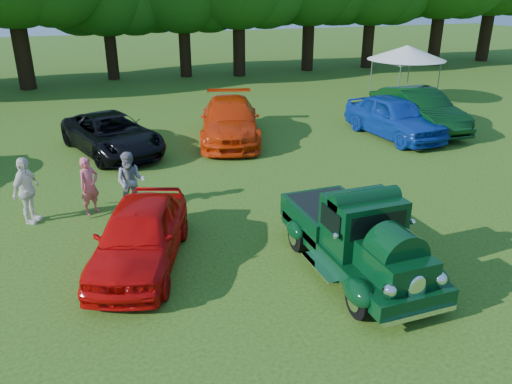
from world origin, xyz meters
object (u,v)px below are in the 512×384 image
object	(u,v)px
red_convertible	(140,235)
spectator_grey	(131,181)
canopy_tent	(407,53)
back_car_orange	(230,120)
back_car_black	(112,134)
spectator_white	(27,191)
spectator_pink	(89,186)
back_car_blue	(394,117)
back_car_green	(418,110)
hero_pickup	(356,238)

from	to	relation	value
red_convertible	spectator_grey	size ratio (longest dim) A/B	2.54
canopy_tent	red_convertible	bearing A→B (deg)	-141.96
back_car_orange	back_car_black	bearing A→B (deg)	-162.02
back_car_black	spectator_white	distance (m)	5.85
back_car_orange	spectator_pink	distance (m)	7.68
red_convertible	canopy_tent	world-z (taller)	canopy_tent
spectator_pink	canopy_tent	size ratio (longest dim) A/B	0.39
back_car_blue	canopy_tent	distance (m)	6.84
back_car_orange	back_car_green	xyz separation A→B (m)	(7.84, -1.27, 0.06)
hero_pickup	spectator_grey	distance (m)	6.28
back_car_orange	back_car_blue	xyz separation A→B (m)	(6.30, -1.85, 0.03)
back_car_blue	spectator_white	world-z (taller)	spectator_white
back_car_blue	hero_pickup	bearing A→B (deg)	-132.97
back_car_blue	spectator_pink	world-z (taller)	back_car_blue
red_convertible	canopy_tent	bearing A→B (deg)	58.91
spectator_pink	spectator_white	bearing A→B (deg)	148.44
spectator_white	canopy_tent	size ratio (longest dim) A/B	0.44
spectator_grey	spectator_pink	bearing A→B (deg)	-171.94
back_car_orange	spectator_grey	world-z (taller)	spectator_grey
back_car_orange	spectator_white	distance (m)	8.87
back_car_blue	back_car_green	size ratio (longest dim) A/B	0.93
back_car_black	hero_pickup	bearing A→B (deg)	-85.55
back_car_green	spectator_grey	xyz separation A→B (m)	(-12.33, -4.19, -0.04)
back_car_blue	canopy_tent	world-z (taller)	canopy_tent
hero_pickup	spectator_pink	bearing A→B (deg)	135.88
hero_pickup	spectator_white	world-z (taller)	same
spectator_white	spectator_grey	bearing A→B (deg)	-62.80
hero_pickup	canopy_tent	world-z (taller)	canopy_tent
red_convertible	back_car_green	distance (m)	14.43
back_car_orange	canopy_tent	xyz separation A→B (m)	(10.41, 3.35, 1.74)
hero_pickup	spectator_white	size ratio (longest dim) A/B	2.56
canopy_tent	back_car_green	bearing A→B (deg)	-119.07
back_car_blue	back_car_orange	bearing A→B (deg)	159.36
back_car_black	spectator_white	xyz separation A→B (m)	(-2.55, -5.26, 0.17)
back_car_blue	back_car_black	bearing A→B (deg)	166.57
spectator_pink	hero_pickup	bearing A→B (deg)	-77.91
red_convertible	spectator_pink	distance (m)	3.26
spectator_pink	canopy_tent	xyz separation A→B (m)	(15.96, 8.66, 1.75)
spectator_pink	back_car_orange	bearing A→B (deg)	9.97
back_car_blue	spectator_pink	size ratio (longest dim) A/B	3.07
spectator_pink	canopy_tent	world-z (taller)	canopy_tent
back_car_black	back_car_orange	distance (m)	4.50
red_convertible	back_car_green	world-z (taller)	back_car_green
red_convertible	back_car_green	bearing A→B (deg)	50.73
red_convertible	canopy_tent	xyz separation A→B (m)	(15.08, 11.80, 1.83)
spectator_pink	back_car_green	bearing A→B (deg)	-16.99
hero_pickup	back_car_orange	world-z (taller)	hero_pickup
hero_pickup	back_car_black	world-z (taller)	hero_pickup
spectator_grey	canopy_tent	size ratio (longest dim) A/B	0.41
hero_pickup	spectator_white	xyz separation A→B (m)	(-6.61, 4.89, 0.12)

